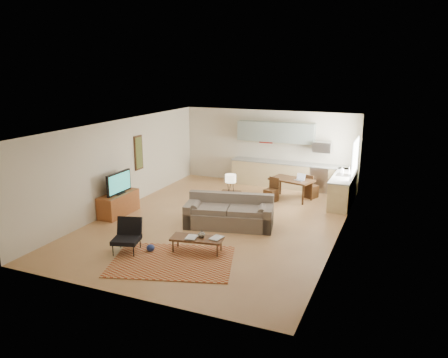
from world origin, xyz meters
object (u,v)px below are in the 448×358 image
at_px(coffee_table, 197,245).
at_px(console_table, 230,202).
at_px(tv_credenza, 119,204).
at_px(sofa, 229,212).
at_px(dining_table, 291,189).
at_px(armchair, 126,237).

xyz_separation_m(coffee_table, console_table, (-0.33, 2.90, 0.15)).
bearing_deg(tv_credenza, coffee_table, -24.81).
distance_m(sofa, coffee_table, 1.87).
xyz_separation_m(console_table, dining_table, (1.30, 2.07, 0.01)).
bearing_deg(sofa, dining_table, 60.63).
height_order(armchair, tv_credenza, armchair).
height_order(sofa, console_table, sofa).
bearing_deg(coffee_table, dining_table, 69.40).
distance_m(console_table, dining_table, 2.45).
relative_size(sofa, coffee_table, 2.01).
bearing_deg(console_table, sofa, -77.06).
relative_size(sofa, armchair, 3.12).
relative_size(coffee_table, dining_table, 0.90).
relative_size(armchair, dining_table, 0.58).
relative_size(coffee_table, console_table, 1.83).
distance_m(armchair, tv_credenza, 2.83).
bearing_deg(coffee_table, sofa, 78.88).
xyz_separation_m(sofa, console_table, (-0.38, 1.05, -0.09)).
xyz_separation_m(coffee_table, dining_table, (0.97, 4.97, 0.16)).
distance_m(coffee_table, armchair, 1.66).
distance_m(sofa, tv_credenza, 3.38).
bearing_deg(coffee_table, tv_credenza, 145.58).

